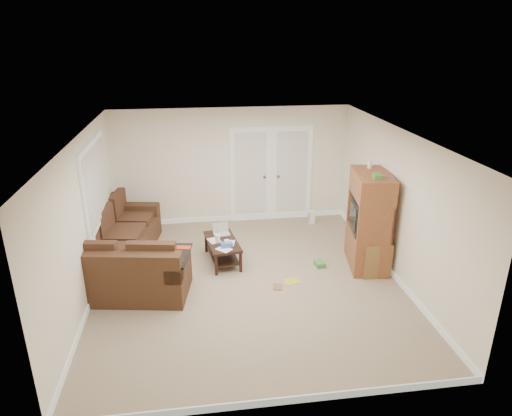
{
  "coord_description": "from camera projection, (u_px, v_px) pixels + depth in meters",
  "views": [
    {
      "loc": [
        -0.8,
        -6.66,
        3.93
      ],
      "look_at": [
        0.22,
        0.59,
        1.1
      ],
      "focal_mm": 32.0,
      "sensor_mm": 36.0,
      "label": 1
    }
  ],
  "objects": [
    {
      "name": "floor",
      "position": [
        248.0,
        282.0,
        7.68
      ],
      "size": [
        5.5,
        5.5,
        0.0
      ],
      "primitive_type": "plane",
      "color": "gray",
      "rests_on": "ground"
    },
    {
      "name": "wall_front",
      "position": [
        280.0,
        311.0,
        4.69
      ],
      "size": [
        5.0,
        0.02,
        2.5
      ],
      "primitive_type": "cube",
      "color": "white",
      "rests_on": "floor"
    },
    {
      "name": "side_cabinet",
      "position": [
        374.0,
        254.0,
        7.86
      ],
      "size": [
        0.49,
        0.49,
        1.01
      ],
      "rotation": [
        0.0,
        0.0,
        -0.03
      ],
      "color": "olive",
      "rests_on": "floor"
    },
    {
      "name": "baseboards",
      "position": [
        248.0,
        279.0,
        7.66
      ],
      "size": [
        5.0,
        5.5,
        0.1
      ],
      "primitive_type": null,
      "color": "silver",
      "rests_on": "floor"
    },
    {
      "name": "tv_armoire",
      "position": [
        369.0,
        220.0,
        7.96
      ],
      "size": [
        0.76,
        1.15,
        1.85
      ],
      "rotation": [
        0.0,
        0.0,
        -0.16
      ],
      "color": "brown",
      "rests_on": "floor"
    },
    {
      "name": "space_heater",
      "position": [
        312.0,
        217.0,
        9.97
      ],
      "size": [
        0.14,
        0.12,
        0.3
      ],
      "primitive_type": "cube",
      "rotation": [
        0.0,
        0.0,
        0.17
      ],
      "color": "white",
      "rests_on": "floor"
    },
    {
      "name": "coffee_table",
      "position": [
        223.0,
        250.0,
        8.31
      ],
      "size": [
        0.65,
        1.08,
        0.69
      ],
      "rotation": [
        0.0,
        0.0,
        0.15
      ],
      "color": "black",
      "rests_on": "floor"
    },
    {
      "name": "wall_right",
      "position": [
        397.0,
        205.0,
        7.55
      ],
      "size": [
        0.02,
        5.5,
        2.5
      ],
      "primitive_type": "cube",
      "color": "white",
      "rests_on": "floor"
    },
    {
      "name": "sectional_sofa",
      "position": [
        123.0,
        255.0,
        7.85
      ],
      "size": [
        2.06,
        3.17,
        0.9
      ],
      "rotation": [
        0.0,
        0.0,
        -0.16
      ],
      "color": "#492E1C",
      "rests_on": "floor"
    },
    {
      "name": "ceiling",
      "position": [
        247.0,
        135.0,
        6.78
      ],
      "size": [
        5.0,
        5.5,
        0.02
      ],
      "primitive_type": "cube",
      "color": "white",
      "rests_on": "wall_back"
    },
    {
      "name": "wall_back",
      "position": [
        232.0,
        166.0,
        9.77
      ],
      "size": [
        5.0,
        0.02,
        2.5
      ],
      "primitive_type": "cube",
      "color": "white",
      "rests_on": "floor"
    },
    {
      "name": "window_left",
      "position": [
        96.0,
        183.0,
        7.72
      ],
      "size": [
        0.05,
        1.92,
        1.42
      ],
      "color": "silver",
      "rests_on": "wall_left"
    },
    {
      "name": "floor_book",
      "position": [
        273.0,
        287.0,
        7.52
      ],
      "size": [
        0.19,
        0.23,
        0.02
      ],
      "primitive_type": "imported",
      "rotation": [
        0.0,
        0.0,
        -0.22
      ],
      "color": "brown",
      "rests_on": "floor"
    },
    {
      "name": "french_doors",
      "position": [
        271.0,
        175.0,
        9.92
      ],
      "size": [
        1.8,
        0.05,
        2.13
      ],
      "color": "silver",
      "rests_on": "floor"
    },
    {
      "name": "floor_greenbox",
      "position": [
        320.0,
        264.0,
        8.19
      ],
      "size": [
        0.18,
        0.22,
        0.08
      ],
      "primitive_type": "cube",
      "rotation": [
        0.0,
        0.0,
        0.11
      ],
      "color": "#3E883E",
      "rests_on": "floor"
    },
    {
      "name": "floor_magazine",
      "position": [
        292.0,
        281.0,
        7.7
      ],
      "size": [
        0.31,
        0.26,
        0.01
      ],
      "primitive_type": "cube",
      "rotation": [
        0.0,
        0.0,
        0.18
      ],
      "color": "gold",
      "rests_on": "floor"
    },
    {
      "name": "wall_left",
      "position": [
        84.0,
        222.0,
        6.9
      ],
      "size": [
        0.02,
        5.5,
        2.5
      ],
      "primitive_type": "cube",
      "color": "white",
      "rests_on": "floor"
    }
  ]
}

